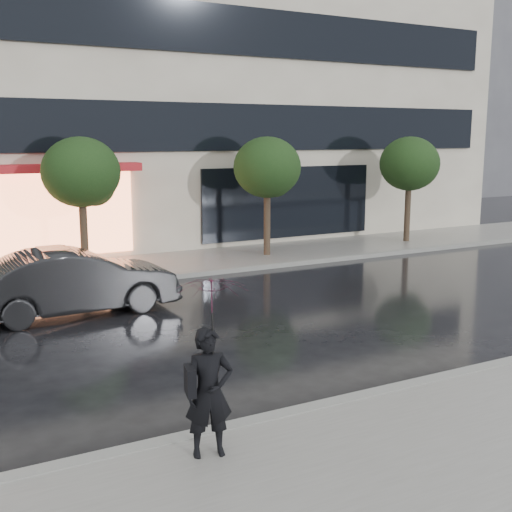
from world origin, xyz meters
TOP-DOWN VIEW (x-y plane):
  - ground at (0.00, 0.00)m, footprint 120.00×120.00m
  - sidewalk_far at (0.00, 10.25)m, footprint 60.00×3.50m
  - curb_near at (0.00, -1.00)m, footprint 60.00×0.25m
  - curb_far at (0.00, 8.50)m, footprint 60.00×0.25m
  - office_building at (-0.00, 17.97)m, footprint 30.00×12.76m
  - bg_building_right at (26.00, 28.00)m, footprint 12.00×12.00m
  - tree_mid_west at (-2.94, 10.03)m, footprint 2.20×2.20m
  - tree_mid_east at (3.06, 10.03)m, footprint 2.20×2.20m
  - tree_far_east at (9.06, 10.03)m, footprint 2.20×2.20m
  - parked_car at (-4.15, 6.08)m, footprint 4.62×1.75m
  - pedestrian_with_umbrella at (-4.22, -1.60)m, footprint 1.03×1.04m

SIDE VIEW (x-z plane):
  - ground at x=0.00m, z-range 0.00..0.00m
  - sidewalk_far at x=0.00m, z-range 0.00..0.12m
  - curb_near at x=0.00m, z-range 0.00..0.14m
  - curb_far at x=0.00m, z-range 0.00..0.14m
  - parked_car at x=-4.15m, z-range 0.00..1.50m
  - pedestrian_with_umbrella at x=-4.22m, z-range 0.44..2.68m
  - tree_mid_west at x=-2.94m, z-range 0.93..4.92m
  - tree_mid_east at x=3.06m, z-range 0.93..4.92m
  - tree_far_east at x=9.06m, z-range 0.93..4.92m
  - bg_building_right at x=26.00m, z-range 0.00..16.00m
  - office_building at x=0.00m, z-range 0.00..18.00m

